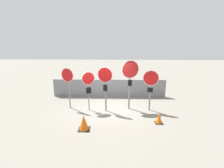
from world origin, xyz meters
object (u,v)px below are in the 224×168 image
object	(u,v)px
stop_sign_4	(151,83)
traffic_cone_0	(159,118)
stop_sign_3	(130,75)
stop_sign_0	(68,79)
stop_sign_2	(105,80)
stop_sign_1	(88,82)
traffic_cone_1	(84,123)

from	to	relation	value
stop_sign_4	traffic_cone_0	size ratio (longest dim) A/B	4.49
stop_sign_4	stop_sign_3	bearing A→B (deg)	-176.22
stop_sign_0	stop_sign_3	xyz separation A→B (m)	(3.25, -0.01, 0.22)
stop_sign_0	stop_sign_3	size ratio (longest dim) A/B	0.85
stop_sign_2	stop_sign_4	xyz separation A→B (m)	(2.31, 0.15, -0.16)
stop_sign_1	traffic_cone_1	distance (m)	2.35
stop_sign_1	stop_sign_4	distance (m)	3.18
stop_sign_1	stop_sign_4	xyz separation A→B (m)	(3.18, 0.05, -0.04)
stop_sign_3	traffic_cone_0	distance (m)	2.59
stop_sign_2	traffic_cone_0	xyz separation A→B (m)	(2.50, -1.26, -1.45)
stop_sign_0	stop_sign_1	xyz separation A→B (m)	(1.12, -0.24, -0.10)
stop_sign_4	traffic_cone_1	size ratio (longest dim) A/B	3.35
stop_sign_0	stop_sign_2	distance (m)	2.02
stop_sign_3	stop_sign_4	size ratio (longest dim) A/B	1.22
traffic_cone_0	stop_sign_4	bearing A→B (deg)	97.65
stop_sign_0	stop_sign_3	bearing A→B (deg)	21.32
traffic_cone_1	stop_sign_1	bearing A→B (deg)	92.01
traffic_cone_0	traffic_cone_1	size ratio (longest dim) A/B	0.75
stop_sign_1	stop_sign_4	bearing A→B (deg)	-26.91
stop_sign_0	traffic_cone_0	distance (m)	4.97
stop_sign_0	traffic_cone_1	world-z (taller)	stop_sign_0
stop_sign_0	stop_sign_4	distance (m)	4.30
stop_sign_3	stop_sign_2	bearing A→B (deg)	177.06
stop_sign_2	stop_sign_3	bearing A→B (deg)	31.16
stop_sign_2	traffic_cone_1	bearing A→B (deg)	-96.20
stop_sign_1	stop_sign_3	distance (m)	2.17
stop_sign_0	stop_sign_4	bearing A→B (deg)	18.97
stop_sign_4	traffic_cone_1	distance (m)	3.91
stop_sign_2	stop_sign_3	distance (m)	1.32
traffic_cone_0	stop_sign_0	bearing A→B (deg)	160.47
stop_sign_4	traffic_cone_0	bearing A→B (deg)	-68.84
stop_sign_0	stop_sign_1	size ratio (longest dim) A/B	1.07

